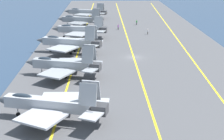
% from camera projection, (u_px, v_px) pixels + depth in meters
% --- Properties ---
extents(ground_plane, '(2000.00, 2000.00, 0.00)m').
position_uv_depth(ground_plane, '(134.00, 59.00, 79.17)').
color(ground_plane, navy).
extents(carrier_deck, '(229.46, 47.96, 0.40)m').
position_uv_depth(carrier_deck, '(134.00, 58.00, 79.11)').
color(carrier_deck, '#4C4C4F').
rests_on(carrier_deck, ground).
extents(deck_stripe_foul_line, '(206.30, 10.19, 0.01)m').
position_uv_depth(deck_stripe_foul_line, '(190.00, 57.00, 79.40)').
color(deck_stripe_foul_line, yellow).
rests_on(deck_stripe_foul_line, carrier_deck).
extents(deck_stripe_centerline, '(206.52, 0.36, 0.01)m').
position_uv_depth(deck_stripe_centerline, '(134.00, 57.00, 79.04)').
color(deck_stripe_centerline, yellow).
rests_on(deck_stripe_centerline, carrier_deck).
extents(deck_stripe_edge_line, '(206.50, 3.44, 0.01)m').
position_uv_depth(deck_stripe_edge_line, '(76.00, 58.00, 78.69)').
color(deck_stripe_edge_line, yellow).
rests_on(deck_stripe_edge_line, carrier_deck).
extents(parked_jet_third, '(12.17, 17.04, 6.15)m').
position_uv_depth(parked_jet_third, '(51.00, 104.00, 47.43)').
color(parked_jet_third, '#A8AAAF').
rests_on(parked_jet_third, carrier_deck).
extents(parked_jet_fourth, '(13.08, 15.44, 6.45)m').
position_uv_depth(parked_jet_fourth, '(64.00, 65.00, 65.43)').
color(parked_jet_fourth, '#93999E').
rests_on(parked_jet_fourth, carrier_deck).
extents(parked_jet_fifth, '(14.14, 16.73, 6.90)m').
position_uv_depth(parked_jet_fifth, '(69.00, 42.00, 81.83)').
color(parked_jet_fifth, '#9EA3A8').
rests_on(parked_jet_fifth, carrier_deck).
extents(parked_jet_sixth, '(14.42, 16.19, 6.34)m').
position_uv_depth(parked_jet_sixth, '(80.00, 29.00, 97.47)').
color(parked_jet_sixth, '#93999E').
rests_on(parked_jet_sixth, carrier_deck).
extents(parked_jet_seventh, '(12.98, 15.77, 6.31)m').
position_uv_depth(parked_jet_seventh, '(81.00, 20.00, 113.74)').
color(parked_jet_seventh, gray).
rests_on(parked_jet_seventh, carrier_deck).
extents(parked_jet_eighth, '(12.52, 17.16, 5.95)m').
position_uv_depth(parked_jet_eighth, '(86.00, 12.00, 130.55)').
color(parked_jet_eighth, gray).
rests_on(parked_jet_eighth, carrier_deck).
extents(crew_green_vest, '(0.46, 0.41, 1.72)m').
position_uv_depth(crew_green_vest, '(137.00, 22.00, 118.05)').
color(crew_green_vest, '#232328').
rests_on(crew_green_vest, carrier_deck).
extents(crew_purple_vest, '(0.45, 0.37, 1.73)m').
position_uv_depth(crew_purple_vest, '(118.00, 27.00, 109.90)').
color(crew_purple_vest, '#232328').
rests_on(crew_purple_vest, carrier_deck).
extents(crew_white_vest, '(0.45, 0.40, 1.69)m').
position_uv_depth(crew_white_vest, '(148.00, 31.00, 103.01)').
color(crew_white_vest, '#4C473D').
rests_on(crew_white_vest, carrier_deck).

